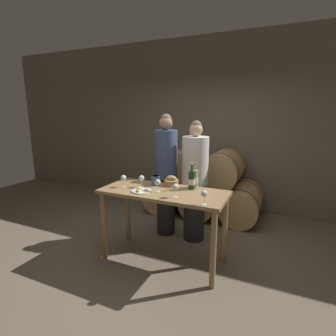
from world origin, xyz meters
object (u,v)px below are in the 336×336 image
Objects in this scene: wine_bottle_white at (195,179)px; wine_glass_far_left at (123,178)px; wine_bottle_red at (192,180)px; person_left at (166,175)px; blue_crock at (156,180)px; person_right at (195,182)px; cheese_plate at (142,191)px; bread_basket at (172,182)px; wine_glass_right at (175,187)px; tasting_table at (164,202)px; wine_glass_center at (158,183)px; wine_glass_left at (142,178)px; wine_glass_far_right at (204,194)px.

wine_bottle_white is 0.89m from wine_glass_far_left.
wine_bottle_red is 0.85m from wine_glass_far_left.
person_left is 0.56m from blue_crock.
person_right reaches higher than wine_glass_far_left.
cheese_plate is (-0.37, -0.85, 0.06)m from person_right.
bread_basket reaches higher than blue_crock.
cheese_plate is 0.33m from wine_glass_far_left.
cheese_plate is 0.45m from wine_glass_right.
wine_glass_center is (-0.04, -0.07, 0.25)m from tasting_table.
wine_bottle_white is at bearing 9.01° from bread_basket.
wine_glass_left and wine_glass_center have the same top height.
wine_bottle_red is 0.61m from cheese_plate.
wine_glass_center is at bearing -71.89° from person_left.
wine_glass_far_right is at bearing -17.62° from wine_glass_left.
wine_bottle_white is at bearing 22.94° from wine_glass_far_left.
wine_bottle_white is at bearing 46.84° from wine_glass_center.
person_right is at bearing 48.69° from wine_glass_far_left.
blue_crock is 0.32m from cheese_plate.
person_right is 7.30× the size of cheese_plate.
wine_glass_far_right is at bearing -62.57° from wine_bottle_white.
person_right is 11.37× the size of wine_glass_far_right.
tasting_table is 9.97× the size of wine_glass_left.
wine_bottle_red is at bearing -8.80° from bread_basket.
wine_bottle_red is at bearing -96.47° from wine_bottle_white.
wine_bottle_red is at bearing 39.39° from wine_glass_center.
wine_glass_right is (0.41, -0.34, 0.04)m from blue_crock.
wine_glass_right reaches higher than blue_crock.
wine_glass_far_left is at bearing 169.64° from wine_glass_far_right.
person_right reaches higher than bread_basket.
person_left is 0.81m from wine_glass_far_left.
wine_glass_far_left is (-0.81, -0.26, -0.00)m from wine_bottle_red.
wine_glass_far_left is at bearing 178.72° from wine_glass_center.
tasting_table is 12.10× the size of blue_crock.
person_left reaches higher than cheese_plate.
tasting_table is 9.97× the size of wine_glass_far_right.
cheese_plate is at bearing -14.93° from wine_glass_far_left.
blue_crock is at bearing -122.46° from person_right.
wine_glass_left is (0.21, 0.08, 0.00)m from wine_glass_far_left.
person_left is 5.61× the size of wine_bottle_red.
blue_crock reaches higher than cheese_plate.
wine_glass_far_left is 0.48m from wine_glass_center.
person_left is 0.70m from wine_glass_left.
tasting_table is 0.43m from wine_bottle_red.
wine_glass_left is at bearing 161.25° from wine_glass_center.
bread_basket is at bearing 89.60° from tasting_table.
cheese_plate is 1.56× the size of wine_glass_left.
wine_glass_center is (-0.32, -0.27, -0.00)m from wine_bottle_red.
bread_basket reaches higher than tasting_table.
wine_bottle_white is 1.35× the size of cheese_plate.
person_right is at bearing 113.55° from wine_glass_far_right.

